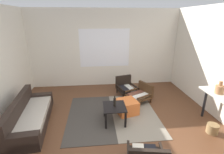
{
  "coord_description": "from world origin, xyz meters",
  "views": [
    {
      "loc": [
        -0.36,
        -2.89,
        2.37
      ],
      "look_at": [
        0.06,
        1.08,
        0.96
      ],
      "focal_mm": 26.85,
      "sensor_mm": 36.0,
      "label": 1
    }
  ],
  "objects": [
    {
      "name": "wicker_basket",
      "position": [
        2.13,
        -0.09,
        0.1
      ],
      "size": [
        0.24,
        0.24,
        0.21
      ],
      "primitive_type": "cylinder",
      "color": "olive",
      "rests_on": "ground"
    },
    {
      "name": "armchair_corner",
      "position": [
        0.97,
        1.55,
        0.24
      ],
      "size": [
        0.81,
        0.8,
        0.53
      ],
      "color": "#472D19",
      "rests_on": "ground"
    },
    {
      "name": "ottoman_orange",
      "position": [
        0.43,
        0.92,
        0.18
      ],
      "size": [
        0.61,
        0.61,
        0.35
      ],
      "primitive_type": "cube",
      "rotation": [
        0.0,
        0.0,
        0.26
      ],
      "color": "#D1662D",
      "rests_on": "ground"
    },
    {
      "name": "armchair_by_window",
      "position": [
        0.62,
        2.1,
        0.26
      ],
      "size": [
        0.68,
        0.71,
        0.58
      ],
      "color": "black",
      "rests_on": "ground"
    },
    {
      "name": "clay_vase",
      "position": [
        2.32,
        0.19,
        0.91
      ],
      "size": [
        0.18,
        0.18,
        0.28
      ],
      "color": "#A87047",
      "rests_on": "console_shelf"
    },
    {
      "name": "glass_bottle",
      "position": [
        0.07,
        0.57,
        0.53
      ],
      "size": [
        0.06,
        0.06,
        0.26
      ],
      "color": "black",
      "rests_on": "coffee_table"
    },
    {
      "name": "couch",
      "position": [
        -1.92,
        0.67,
        0.21
      ],
      "size": [
        0.87,
        2.02,
        0.64
      ],
      "color": "black",
      "rests_on": "ground"
    },
    {
      "name": "far_wall_with_window",
      "position": [
        0.0,
        3.06,
        1.35
      ],
      "size": [
        5.6,
        0.13,
        2.7
      ],
      "color": "silver",
      "rests_on": "ground"
    },
    {
      "name": "ground_plane",
      "position": [
        0.0,
        0.0,
        0.0
      ],
      "size": [
        7.8,
        7.8,
        0.0
      ],
      "primitive_type": "plane",
      "color": "#56331E"
    },
    {
      "name": "area_rug",
      "position": [
        0.05,
        0.85,
        0.01
      ],
      "size": [
        2.27,
        2.16,
        0.01
      ],
      "color": "#38332D",
      "rests_on": "ground"
    },
    {
      "name": "coffee_table",
      "position": [
        0.06,
        0.55,
        0.34
      ],
      "size": [
        0.52,
        0.58,
        0.42
      ],
      "color": "black",
      "rests_on": "ground"
    }
  ]
}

